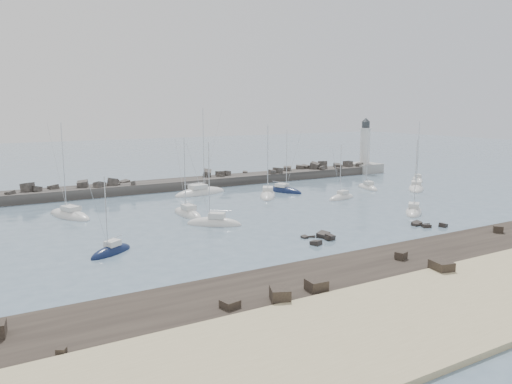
{
  "coord_description": "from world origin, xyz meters",
  "views": [
    {
      "loc": [
        -41.84,
        -57.96,
        16.67
      ],
      "look_at": [
        -0.7,
        12.0,
        2.77
      ],
      "focal_mm": 35.0,
      "sensor_mm": 36.0,
      "label": 1
    }
  ],
  "objects_px": {
    "sailboat_1": "(70,216)",
    "sailboat_11": "(416,189)",
    "sailboat_3": "(188,214)",
    "sailboat_4": "(200,193)",
    "sailboat_2": "(111,252)",
    "sailboat_8": "(283,191)",
    "sailboat_7": "(414,212)",
    "sailboat_10": "(368,188)",
    "lighthouse": "(364,160)",
    "sailboat_6": "(268,196)",
    "sailboat_5": "(214,224)",
    "sailboat_9": "(342,198)",
    "sailboat_12": "(417,180)"
  },
  "relations": [
    {
      "from": "sailboat_1",
      "to": "sailboat_11",
      "type": "distance_m",
      "value": 66.42
    },
    {
      "from": "sailboat_3",
      "to": "sailboat_4",
      "type": "bearing_deg",
      "value": 59.87
    },
    {
      "from": "sailboat_2",
      "to": "sailboat_8",
      "type": "height_order",
      "value": "sailboat_8"
    },
    {
      "from": "sailboat_7",
      "to": "sailboat_2",
      "type": "bearing_deg",
      "value": 177.46
    },
    {
      "from": "sailboat_8",
      "to": "sailboat_10",
      "type": "distance_m",
      "value": 18.01
    },
    {
      "from": "sailboat_3",
      "to": "lighthouse",
      "type": "bearing_deg",
      "value": 22.85
    },
    {
      "from": "sailboat_8",
      "to": "sailboat_11",
      "type": "xyz_separation_m",
      "value": [
        24.86,
        -11.44,
        0.0
      ]
    },
    {
      "from": "lighthouse",
      "to": "sailboat_10",
      "type": "xyz_separation_m",
      "value": [
        -17.56,
        -20.19,
        -2.95
      ]
    },
    {
      "from": "sailboat_4",
      "to": "sailboat_11",
      "type": "xyz_separation_m",
      "value": [
        40.25,
        -17.27,
        -0.01
      ]
    },
    {
      "from": "sailboat_11",
      "to": "sailboat_6",
      "type": "bearing_deg",
      "value": 164.71
    },
    {
      "from": "sailboat_5",
      "to": "sailboat_6",
      "type": "height_order",
      "value": "sailboat_6"
    },
    {
      "from": "sailboat_4",
      "to": "sailboat_6",
      "type": "height_order",
      "value": "sailboat_4"
    },
    {
      "from": "sailboat_1",
      "to": "sailboat_11",
      "type": "bearing_deg",
      "value": -7.85
    },
    {
      "from": "sailboat_6",
      "to": "sailboat_9",
      "type": "distance_m",
      "value": 13.67
    },
    {
      "from": "sailboat_9",
      "to": "sailboat_11",
      "type": "bearing_deg",
      "value": 0.95
    },
    {
      "from": "sailboat_5",
      "to": "sailboat_10",
      "type": "relative_size",
      "value": 1.13
    },
    {
      "from": "sailboat_12",
      "to": "sailboat_1",
      "type": "bearing_deg",
      "value": 179.7
    },
    {
      "from": "sailboat_6",
      "to": "sailboat_11",
      "type": "distance_m",
      "value": 31.57
    },
    {
      "from": "sailboat_7",
      "to": "sailboat_9",
      "type": "bearing_deg",
      "value": 96.32
    },
    {
      "from": "sailboat_5",
      "to": "sailboat_11",
      "type": "xyz_separation_m",
      "value": [
        48.99,
        7.05,
        -0.02
      ]
    },
    {
      "from": "sailboat_5",
      "to": "sailboat_9",
      "type": "bearing_deg",
      "value": 12.99
    },
    {
      "from": "sailboat_4",
      "to": "sailboat_5",
      "type": "xyz_separation_m",
      "value": [
        -8.73,
        -24.32,
        0.01
      ]
    },
    {
      "from": "sailboat_2",
      "to": "sailboat_4",
      "type": "relative_size",
      "value": 0.56
    },
    {
      "from": "sailboat_6",
      "to": "sailboat_4",
      "type": "bearing_deg",
      "value": 137.59
    },
    {
      "from": "sailboat_3",
      "to": "sailboat_10",
      "type": "height_order",
      "value": "sailboat_3"
    },
    {
      "from": "sailboat_12",
      "to": "lighthouse",
      "type": "bearing_deg",
      "value": 90.91
    },
    {
      "from": "sailboat_3",
      "to": "sailboat_12",
      "type": "height_order",
      "value": "sailboat_3"
    },
    {
      "from": "sailboat_10",
      "to": "lighthouse",
      "type": "bearing_deg",
      "value": 48.99
    },
    {
      "from": "sailboat_4",
      "to": "sailboat_10",
      "type": "xyz_separation_m",
      "value": [
        32.51,
        -11.41,
        -0.01
      ]
    },
    {
      "from": "sailboat_7",
      "to": "sailboat_10",
      "type": "xyz_separation_m",
      "value": [
        10.41,
        21.67,
        -0.01
      ]
    },
    {
      "from": "lighthouse",
      "to": "sailboat_12",
      "type": "bearing_deg",
      "value": -89.09
    },
    {
      "from": "sailboat_5",
      "to": "sailboat_8",
      "type": "relative_size",
      "value": 0.97
    },
    {
      "from": "sailboat_1",
      "to": "sailboat_3",
      "type": "bearing_deg",
      "value": -26.72
    },
    {
      "from": "sailboat_9",
      "to": "sailboat_12",
      "type": "relative_size",
      "value": 1.13
    },
    {
      "from": "sailboat_3",
      "to": "sailboat_12",
      "type": "relative_size",
      "value": 1.36
    },
    {
      "from": "sailboat_7",
      "to": "lighthouse",
      "type": "bearing_deg",
      "value": 56.26
    },
    {
      "from": "sailboat_2",
      "to": "sailboat_9",
      "type": "height_order",
      "value": "sailboat_9"
    },
    {
      "from": "sailboat_7",
      "to": "sailboat_9",
      "type": "distance_m",
      "value": 15.57
    },
    {
      "from": "sailboat_3",
      "to": "sailboat_5",
      "type": "xyz_separation_m",
      "value": [
        0.73,
        -8.02,
        0.01
      ]
    },
    {
      "from": "sailboat_8",
      "to": "sailboat_1",
      "type": "bearing_deg",
      "value": -176.68
    },
    {
      "from": "sailboat_9",
      "to": "sailboat_12",
      "type": "height_order",
      "value": "sailboat_9"
    },
    {
      "from": "sailboat_1",
      "to": "sailboat_9",
      "type": "height_order",
      "value": "sailboat_1"
    },
    {
      "from": "sailboat_5",
      "to": "sailboat_11",
      "type": "height_order",
      "value": "sailboat_11"
    },
    {
      "from": "sailboat_11",
      "to": "sailboat_9",
      "type": "bearing_deg",
      "value": -179.05
    },
    {
      "from": "sailboat_5",
      "to": "sailboat_8",
      "type": "distance_m",
      "value": 30.39
    },
    {
      "from": "sailboat_2",
      "to": "sailboat_12",
      "type": "distance_m",
      "value": 78.68
    },
    {
      "from": "sailboat_5",
      "to": "sailboat_10",
      "type": "height_order",
      "value": "sailboat_5"
    },
    {
      "from": "sailboat_4",
      "to": "sailboat_8",
      "type": "height_order",
      "value": "sailboat_4"
    },
    {
      "from": "sailboat_7",
      "to": "sailboat_3",
      "type": "bearing_deg",
      "value": 152.0
    },
    {
      "from": "sailboat_7",
      "to": "sailboat_9",
      "type": "relative_size",
      "value": 1.16
    }
  ]
}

